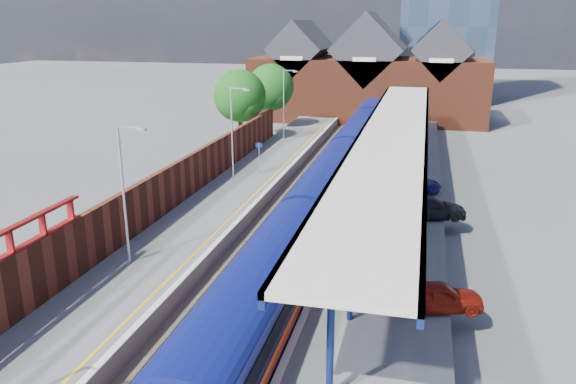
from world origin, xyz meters
name	(u,v)px	position (x,y,z in m)	size (l,w,h in m)	color
ground	(333,171)	(0.00, 30.00, 0.00)	(240.00, 240.00, 0.00)	#5B5B5E
ballast_bed	(311,205)	(0.00, 20.00, 0.03)	(6.00, 76.00, 0.06)	#473D33
rails	(311,204)	(0.00, 20.00, 0.12)	(4.51, 76.00, 0.14)	slate
left_platform	(238,193)	(-5.50, 20.00, 0.50)	(5.00, 76.00, 1.00)	#565659
right_platform	(397,205)	(6.00, 20.00, 0.50)	(6.00, 76.00, 1.00)	#565659
coping_left	(268,189)	(-3.15, 20.00, 1.02)	(0.30, 76.00, 0.05)	silver
coping_right	(356,195)	(3.15, 20.00, 1.02)	(0.30, 76.00, 0.05)	silver
yellow_line	(260,188)	(-3.75, 20.00, 1.01)	(0.14, 76.00, 0.01)	yellow
train	(346,156)	(1.49, 26.94, 2.12)	(2.87, 65.90, 3.45)	navy
canopy	(395,131)	(5.48, 21.95, 5.25)	(4.50, 52.00, 4.48)	#0E1B53
lamp_post_b	(126,186)	(-6.36, 6.00, 4.99)	(1.48, 0.18, 7.00)	#A5A8AA
lamp_post_c	(234,128)	(-6.36, 22.00, 4.99)	(1.48, 0.18, 7.00)	#A5A8AA
lamp_post_d	(285,100)	(-6.36, 38.00, 4.99)	(1.48, 0.18, 7.00)	#A5A8AA
platform_sign	(259,153)	(-5.00, 24.00, 2.69)	(0.55, 0.08, 2.50)	#A5A8AA
brick_wall	(165,190)	(-8.10, 13.54, 2.45)	(0.35, 50.00, 3.86)	#612A19
station_building	(368,78)	(0.00, 58.00, 5.45)	(30.00, 12.12, 13.78)	#612A19
tree_near	(241,97)	(-10.35, 35.91, 5.35)	(5.20, 5.20, 8.10)	#382314
tree_far	(272,89)	(-9.35, 43.91, 5.35)	(5.20, 5.20, 8.10)	#382314
parked_car_red	(439,296)	(8.50, 4.63, 1.62)	(1.47, 3.65, 1.24)	maroon
parked_car_silver	(405,203)	(6.60, 16.91, 1.66)	(1.39, 3.99, 1.31)	silver
parked_car_dark	(428,207)	(8.03, 16.38, 1.67)	(1.89, 4.65, 1.35)	black
parked_car_blue	(412,182)	(6.91, 22.17, 1.57)	(1.90, 4.11, 1.14)	navy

